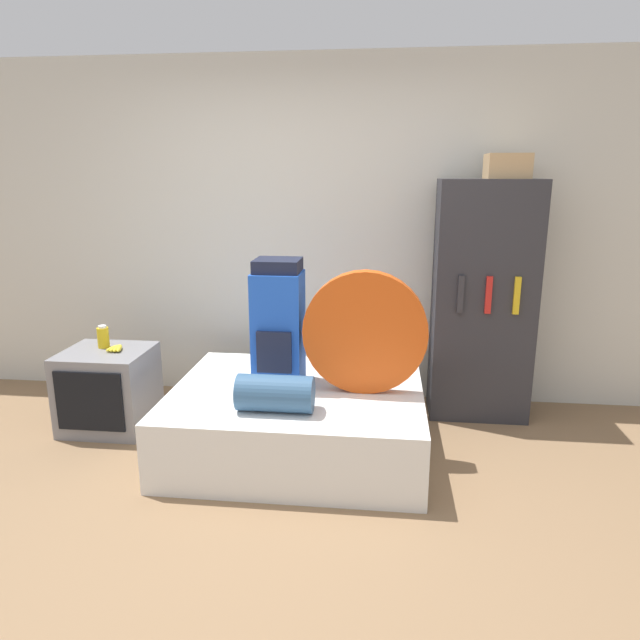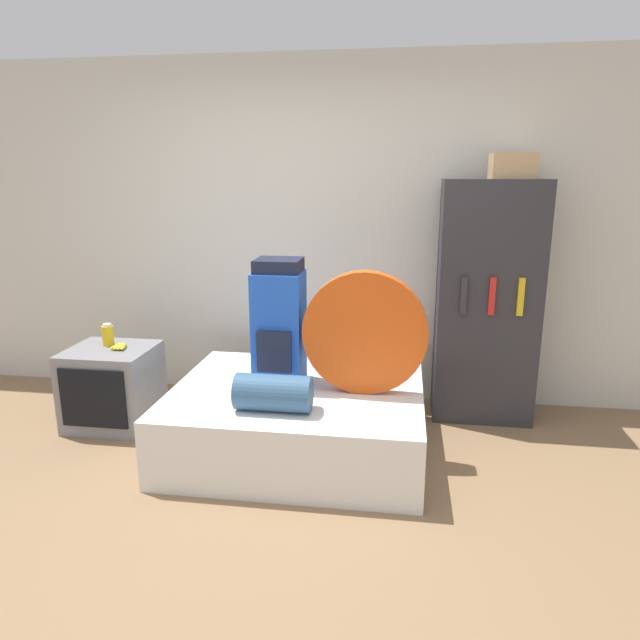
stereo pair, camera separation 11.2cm
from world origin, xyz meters
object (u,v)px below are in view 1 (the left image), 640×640
(backpack, at_px, (278,324))
(television, at_px, (109,389))
(tent_bag, at_px, (365,332))
(cardboard_box, at_px, (507,166))
(sleeping_roll, at_px, (275,393))
(bookshelf, at_px, (483,302))
(canister, at_px, (103,337))

(backpack, bearing_deg, television, 175.29)
(tent_bag, relative_size, cardboard_box, 2.70)
(sleeping_roll, bearing_deg, bookshelf, 40.09)
(sleeping_roll, relative_size, cardboard_box, 1.54)
(backpack, relative_size, sleeping_roll, 1.85)
(tent_bag, bearing_deg, cardboard_box, 39.40)
(tent_bag, relative_size, sleeping_roll, 1.75)
(backpack, xyz_separation_m, sleeping_roll, (0.06, -0.46, -0.29))
(tent_bag, height_order, canister, tent_bag)
(television, height_order, bookshelf, bookshelf)
(canister, bearing_deg, sleeping_roll, -25.37)
(television, bearing_deg, cardboard_box, 11.55)
(tent_bag, distance_m, sleeping_roll, 0.67)
(canister, bearing_deg, bookshelf, 9.91)
(backpack, distance_m, television, 1.35)
(bookshelf, bearing_deg, canister, -170.09)
(sleeping_roll, bearing_deg, tent_bag, 36.48)
(tent_bag, relative_size, bookshelf, 0.45)
(sleeping_roll, xyz_separation_m, television, (-1.30, 0.56, -0.25))
(canister, height_order, bookshelf, bookshelf)
(sleeping_roll, height_order, canister, canister)
(tent_bag, height_order, sleeping_roll, tent_bag)
(tent_bag, xyz_separation_m, television, (-1.79, 0.20, -0.52))
(television, bearing_deg, backpack, -4.71)
(backpack, relative_size, bookshelf, 0.47)
(tent_bag, height_order, television, tent_bag)
(sleeping_roll, height_order, television, sleeping_roll)
(television, relative_size, canister, 3.63)
(bookshelf, bearing_deg, sleeping_roll, -139.91)
(bookshelf, bearing_deg, television, -168.34)
(television, bearing_deg, canister, 119.45)
(sleeping_roll, relative_size, television, 0.76)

